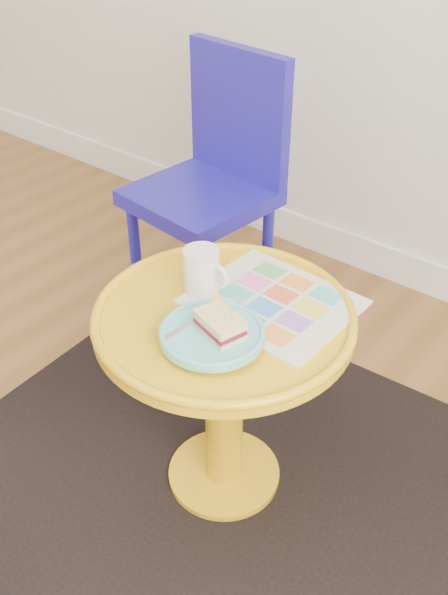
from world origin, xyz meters
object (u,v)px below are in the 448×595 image
Objects in this scene: mug at (202,270)px; newspaper at (273,302)px; side_table at (224,366)px; plate at (212,335)px; chair at (215,174)px.

newspaper is at bearing 21.61° from mug.
mug is at bearing 157.56° from side_table.
mug reaches higher than plate.
plate is (0.04, -0.08, 0.16)m from side_table.
plate is at bearing -45.10° from chair.
side_table is 0.18m from plate.
plate is (0.12, -0.12, -0.03)m from mug.
side_table is 0.18m from newspaper.
plate is at bearing -93.51° from newspaper.
mug is at bearing -47.01° from chair.
newspaper is at bearing 84.48° from plate.
plate is (-0.02, -0.17, 0.02)m from newspaper.
chair reaches higher than side_table.
mug is at bearing -156.30° from newspaper.
side_table is 2.68× the size of plate.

